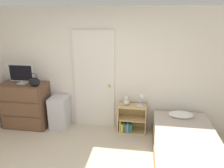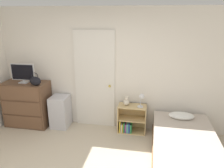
% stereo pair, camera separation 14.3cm
% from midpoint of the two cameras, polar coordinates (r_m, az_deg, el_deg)
% --- Properties ---
extents(wall_back, '(10.00, 0.06, 2.55)m').
position_cam_midpoint_polar(wall_back, '(4.63, -4.46, 3.76)').
color(wall_back, silver).
rests_on(wall_back, ground_plane).
extents(door_closed, '(0.87, 0.09, 2.10)m').
position_cam_midpoint_polar(door_closed, '(4.66, -5.52, 0.93)').
color(door_closed, silver).
rests_on(door_closed, ground_plane).
extents(dresser, '(0.96, 0.51, 0.99)m').
position_cam_midpoint_polar(dresser, '(5.18, -22.29, -5.08)').
color(dresser, brown).
rests_on(dresser, ground_plane).
extents(tv, '(0.53, 0.16, 0.41)m').
position_cam_midpoint_polar(tv, '(4.96, -23.42, 2.48)').
color(tv, '#B7B7BC').
rests_on(tv, dresser).
extents(handbag, '(0.24, 0.14, 0.27)m').
position_cam_midpoint_polar(handbag, '(4.71, -20.47, 0.57)').
color(handbag, black).
rests_on(handbag, dresser).
extents(storage_bin, '(0.38, 0.42, 0.70)m').
position_cam_midpoint_polar(storage_bin, '(4.95, -14.31, -7.17)').
color(storage_bin, silver).
rests_on(storage_bin, ground_plane).
extents(bookshelf, '(0.58, 0.32, 0.59)m').
position_cam_midpoint_polar(bookshelf, '(4.70, 3.83, -9.50)').
color(bookshelf, tan).
rests_on(bookshelf, ground_plane).
extents(teddy_bear, '(0.13, 0.13, 0.20)m').
position_cam_midpoint_polar(teddy_bear, '(4.52, 2.83, -4.49)').
color(teddy_bear, beige).
rests_on(teddy_bear, bookshelf).
extents(desk_lamp, '(0.14, 0.13, 0.29)m').
position_cam_midpoint_polar(desk_lamp, '(4.42, 6.82, -3.50)').
color(desk_lamp, silver).
rests_on(desk_lamp, bookshelf).
extents(bed, '(1.07, 1.99, 0.57)m').
position_cam_midpoint_polar(bed, '(4.05, 17.74, -15.47)').
color(bed, brown).
rests_on(bed, ground_plane).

